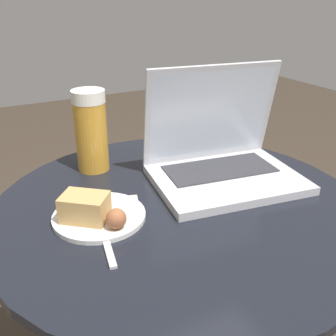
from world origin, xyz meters
name	(u,v)px	position (x,y,z in m)	size (l,w,h in m)	color
table	(178,263)	(0.00, 0.00, 0.40)	(0.75, 0.75, 0.55)	#9E9EA3
napkin	(103,211)	(-0.15, 0.04, 0.55)	(0.17, 0.14, 0.00)	silver
laptop	(221,156)	(0.14, 0.06, 0.60)	(0.35, 0.28, 0.25)	silver
beer_glass	(91,131)	(-0.10, 0.24, 0.65)	(0.08, 0.08, 0.19)	gold
snack_plate	(95,212)	(-0.17, 0.01, 0.57)	(0.17, 0.17, 0.06)	silver
fork	(102,228)	(-0.17, -0.02, 0.56)	(0.05, 0.20, 0.00)	silver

